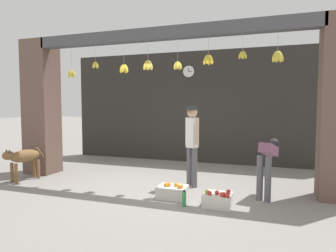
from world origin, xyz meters
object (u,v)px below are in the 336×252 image
shopkeeper (192,140)px  wall_clock (189,71)px  water_bottle (184,199)px  fruit_crate_oranges (173,192)px  dog (23,158)px  worker_stooping (268,160)px  fruit_crate_apples (218,199)px

shopkeeper → wall_clock: (-0.78, 2.57, 1.66)m
water_bottle → fruit_crate_oranges: bearing=131.6°
water_bottle → wall_clock: (-0.97, 3.77, 2.50)m
water_bottle → dog: bearing=173.4°
fruit_crate_oranges → wall_clock: 4.29m
worker_stooping → water_bottle: bearing=-130.0°
shopkeeper → wall_clock: wall_clock is taller
dog → water_bottle: bearing=97.2°
shopkeeper → fruit_crate_apples: 1.50m
shopkeeper → worker_stooping: bearing=-164.7°
worker_stooping → fruit_crate_oranges: bearing=-146.3°
fruit_crate_oranges → fruit_crate_apples: fruit_crate_oranges is taller
dog → shopkeeper: size_ratio=0.60×
shopkeeper → water_bottle: size_ratio=6.00×
fruit_crate_apples → wall_clock: (-1.49, 3.58, 2.52)m
dog → worker_stooping: worker_stooping is taller
shopkeeper → wall_clock: bearing=-47.0°
worker_stooping → fruit_crate_oranges: worker_stooping is taller
dog → fruit_crate_apples: bearing=100.5°
shopkeeper → water_bottle: shopkeeper is taller
dog → wall_clock: (2.84, 3.33, 2.11)m
wall_clock → fruit_crate_apples: bearing=-67.4°
worker_stooping → fruit_crate_oranges: (-1.60, -0.57, -0.57)m
dog → fruit_crate_oranges: bearing=102.4°
fruit_crate_oranges → water_bottle: 0.48m
dog → fruit_crate_oranges: dog is taller
dog → worker_stooping: size_ratio=0.94×
shopkeeper → water_bottle: 1.48m
fruit_crate_apples → fruit_crate_oranges: bearing=168.8°
dog → water_bottle: 3.85m
worker_stooping → water_bottle: 1.67m
dog → fruit_crate_apples: 4.35m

